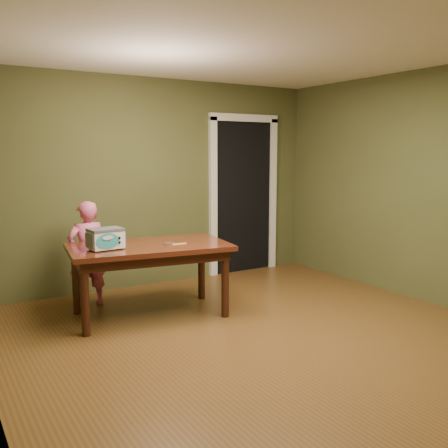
{
  "coord_description": "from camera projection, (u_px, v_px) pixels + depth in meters",
  "views": [
    {
      "loc": [
        -2.57,
        -3.35,
        1.69
      ],
      "look_at": [
        0.08,
        1.0,
        0.95
      ],
      "focal_mm": 40.0,
      "sensor_mm": 36.0,
      "label": 1
    }
  ],
  "objects": [
    {
      "name": "spatula",
      "position": [
        178.0,
        244.0,
        5.1
      ],
      "size": [
        0.18,
        0.04,
        0.01
      ],
      "primitive_type": "cube",
      "rotation": [
        0.0,
        0.0,
        -0.09
      ],
      "color": "#EEC267",
      "rests_on": "dining_table"
    },
    {
      "name": "room_shell",
      "position": [
        278.0,
        150.0,
        4.15
      ],
      "size": [
        4.52,
        5.02,
        2.61
      ],
      "color": "#4B502A",
      "rests_on": "ground"
    },
    {
      "name": "baking_pan",
      "position": [
        168.0,
        244.0,
        5.08
      ],
      "size": [
        0.1,
        0.1,
        0.02
      ],
      "color": "silver",
      "rests_on": "dining_table"
    },
    {
      "name": "child",
      "position": [
        87.0,
        254.0,
        5.44
      ],
      "size": [
        0.43,
        0.29,
        1.17
      ],
      "primitive_type": "imported",
      "rotation": [
        0.0,
        0.0,
        3.16
      ],
      "color": "#DC5A87",
      "rests_on": "floor"
    },
    {
      "name": "toy_oven",
      "position": [
        106.0,
        238.0,
        4.82
      ],
      "size": [
        0.35,
        0.25,
        0.21
      ],
      "rotation": [
        0.0,
        0.0,
        0.09
      ],
      "color": "#4C4F54",
      "rests_on": "dining_table"
    },
    {
      "name": "doorway",
      "position": [
        232.0,
        196.0,
        7.27
      ],
      "size": [
        1.1,
        0.66,
        2.25
      ],
      "color": "black",
      "rests_on": "ground"
    },
    {
      "name": "dining_table",
      "position": [
        149.0,
        254.0,
        5.11
      ],
      "size": [
        1.71,
        1.12,
        0.75
      ],
      "rotation": [
        0.0,
        0.0,
        -0.15
      ],
      "color": "#3E170E",
      "rests_on": "floor"
    },
    {
      "name": "floor",
      "position": [
        275.0,
        345.0,
        4.4
      ],
      "size": [
        5.0,
        5.0,
        0.0
      ],
      "primitive_type": "plane",
      "color": "brown",
      "rests_on": "ground"
    }
  ]
}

